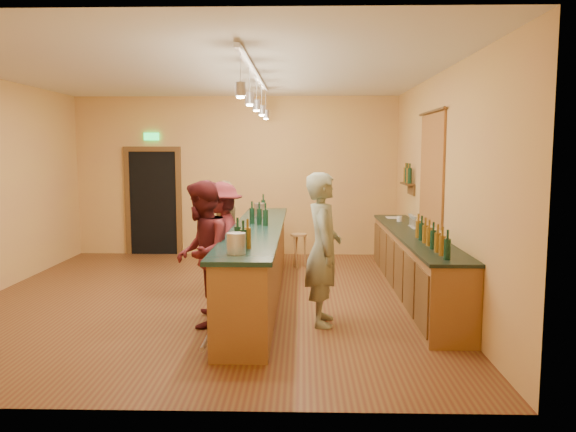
{
  "coord_description": "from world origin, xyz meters",
  "views": [
    {
      "loc": [
        1.34,
        -7.86,
        2.12
      ],
      "look_at": [
        1.13,
        0.2,
        1.18
      ],
      "focal_mm": 35.0,
      "sensor_mm": 36.0,
      "label": 1
    }
  ],
  "objects_px": {
    "customer_a": "(202,253)",
    "customer_b": "(225,234)",
    "bartender": "(323,249)",
    "bar_stool": "(299,242)",
    "tasting_bar": "(257,257)",
    "customer_c": "(222,238)",
    "back_counter": "(414,264)"
  },
  "relations": [
    {
      "from": "customer_a",
      "to": "customer_b",
      "type": "xyz_separation_m",
      "value": [
        0.02,
        1.88,
        -0.05
      ]
    },
    {
      "from": "bartender",
      "to": "customer_a",
      "type": "height_order",
      "value": "bartender"
    },
    {
      "from": "customer_b",
      "to": "bar_stool",
      "type": "distance_m",
      "value": 1.92
    },
    {
      "from": "customer_a",
      "to": "bar_stool",
      "type": "height_order",
      "value": "customer_a"
    },
    {
      "from": "customer_b",
      "to": "bar_stool",
      "type": "height_order",
      "value": "customer_b"
    },
    {
      "from": "tasting_bar",
      "to": "customer_c",
      "type": "height_order",
      "value": "customer_c"
    },
    {
      "from": "bartender",
      "to": "customer_a",
      "type": "relative_size",
      "value": 1.05
    },
    {
      "from": "bar_stool",
      "to": "customer_b",
      "type": "bearing_deg",
      "value": -126.66
    },
    {
      "from": "bartender",
      "to": "customer_b",
      "type": "distance_m",
      "value": 2.32
    },
    {
      "from": "customer_c",
      "to": "bar_stool",
      "type": "distance_m",
      "value": 2.26
    },
    {
      "from": "customer_b",
      "to": "tasting_bar",
      "type": "bearing_deg",
      "value": 21.21
    },
    {
      "from": "customer_c",
      "to": "bar_stool",
      "type": "bearing_deg",
      "value": 137.59
    },
    {
      "from": "customer_a",
      "to": "customer_b",
      "type": "relative_size",
      "value": 1.06
    },
    {
      "from": "back_counter",
      "to": "customer_a",
      "type": "relative_size",
      "value": 2.58
    },
    {
      "from": "bar_stool",
      "to": "bartender",
      "type": "bearing_deg",
      "value": -84.54
    },
    {
      "from": "bartender",
      "to": "customer_b",
      "type": "bearing_deg",
      "value": 38.22
    },
    {
      "from": "bar_stool",
      "to": "tasting_bar",
      "type": "bearing_deg",
      "value": -104.69
    },
    {
      "from": "customer_c",
      "to": "back_counter",
      "type": "bearing_deg",
      "value": 75.93
    },
    {
      "from": "tasting_bar",
      "to": "customer_b",
      "type": "bearing_deg",
      "value": 128.5
    },
    {
      "from": "customer_a",
      "to": "customer_c",
      "type": "height_order",
      "value": "customer_a"
    },
    {
      "from": "customer_a",
      "to": "customer_c",
      "type": "relative_size",
      "value": 1.06
    },
    {
      "from": "bartender",
      "to": "customer_c",
      "type": "relative_size",
      "value": 1.12
    },
    {
      "from": "customer_b",
      "to": "customer_c",
      "type": "distance_m",
      "value": 0.41
    },
    {
      "from": "tasting_bar",
      "to": "customer_c",
      "type": "relative_size",
      "value": 3.05
    },
    {
      "from": "back_counter",
      "to": "customer_b",
      "type": "bearing_deg",
      "value": 169.77
    },
    {
      "from": "tasting_bar",
      "to": "bartender",
      "type": "distance_m",
      "value": 1.48
    },
    {
      "from": "back_counter",
      "to": "customer_a",
      "type": "bearing_deg",
      "value": -154.24
    },
    {
      "from": "tasting_bar",
      "to": "customer_b",
      "type": "distance_m",
      "value": 0.91
    },
    {
      "from": "back_counter",
      "to": "bar_stool",
      "type": "xyz_separation_m",
      "value": [
        -1.69,
        2.02,
        -0.01
      ]
    },
    {
      "from": "tasting_bar",
      "to": "customer_c",
      "type": "bearing_deg",
      "value": 152.92
    },
    {
      "from": "customer_a",
      "to": "bar_stool",
      "type": "relative_size",
      "value": 2.86
    },
    {
      "from": "back_counter",
      "to": "customer_b",
      "type": "height_order",
      "value": "customer_b"
    }
  ]
}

